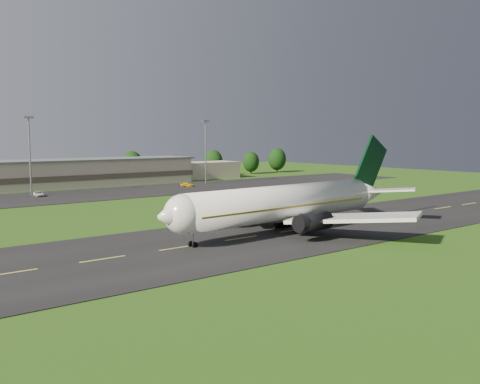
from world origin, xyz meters
TOP-DOWN VIEW (x-y plane):
  - ground at (0.00, 0.00)m, footprint 360.00×360.00m
  - taxiway at (0.00, 0.00)m, footprint 220.00×30.00m
  - apron at (0.00, 72.00)m, footprint 260.00×30.00m
  - airliner at (20.17, 0.04)m, footprint 51.30×42.14m
  - terminal at (6.40, 96.18)m, footprint 145.00×16.00m
  - light_mast_centre at (5.00, 80.00)m, footprint 2.40×1.20m
  - light_mast_east at (60.00, 80.00)m, footprint 2.40×1.20m
  - tree_line at (40.32, 106.37)m, footprint 197.88×9.03m
  - service_vehicle_c at (5.40, 75.57)m, footprint 2.67×4.75m
  - service_vehicle_d at (49.15, 74.13)m, footprint 4.26×3.99m

SIDE VIEW (x-z plane):
  - ground at x=0.00m, z-range 0.00..0.00m
  - taxiway at x=0.00m, z-range 0.00..0.10m
  - apron at x=0.00m, z-range 0.00..0.10m
  - service_vehicle_d at x=49.15m, z-range 0.10..1.31m
  - service_vehicle_c at x=5.40m, z-range 0.10..1.35m
  - terminal at x=6.40m, z-range -0.21..8.19m
  - airliner at x=20.17m, z-range -3.13..12.45m
  - tree_line at x=40.32m, z-range -0.04..10.26m
  - light_mast_centre at x=5.00m, z-range 2.56..22.91m
  - light_mast_east at x=60.00m, z-range 2.56..22.91m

